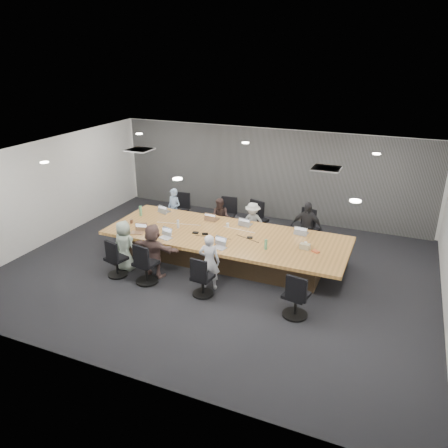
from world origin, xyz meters
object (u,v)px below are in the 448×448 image
at_px(conference_table, 226,247).
at_px(person_1, 221,218).
at_px(laptop_4, 137,233).
at_px(person_4, 124,246).
at_px(chair_0, 180,213).
at_px(laptop_2, 246,224).
at_px(laptop_0, 164,211).
at_px(laptop_5, 165,238).
at_px(snack_packet, 316,251).
at_px(chair_2, 257,223).
at_px(chair_4, 117,262).
at_px(person_0, 174,209).
at_px(chair_1, 225,219).
at_px(bottle_clear, 178,224).
at_px(stapler, 205,234).
at_px(mug_brown, 131,221).
at_px(bottle_green_right, 266,244).
at_px(laptop_1, 212,219).
at_px(laptop_6, 219,248).
at_px(chair_6, 203,280).
at_px(person_2, 253,223).
at_px(bottle_green_left, 141,211).
at_px(laptop_3, 301,233).
at_px(person_3, 306,227).
at_px(chair_7, 296,299).
at_px(chair_3, 308,233).
at_px(person_6, 209,262).
at_px(person_5, 154,251).
at_px(canvas_bag, 305,246).
at_px(chair_5, 146,266).

relative_size(conference_table, person_1, 5.23).
bearing_deg(laptop_4, person_4, -104.69).
distance_m(chair_0, laptop_2, 2.63).
bearing_deg(conference_table, laptop_0, 160.10).
height_order(laptop_5, snack_packet, snack_packet).
bearing_deg(chair_2, chair_0, 18.25).
relative_size(chair_0, chair_4, 1.02).
distance_m(chair_2, person_0, 2.47).
xyz_separation_m(chair_1, laptop_0, (-1.49, -0.90, 0.32)).
height_order(person_1, person_4, person_4).
relative_size(bottle_clear, stapler, 1.44).
bearing_deg(laptop_2, mug_brown, 27.12).
height_order(person_0, person_4, person_4).
bearing_deg(bottle_green_right, laptop_1, 146.94).
bearing_deg(chair_1, person_0, 6.03).
distance_m(laptop_6, bottle_green_right, 1.07).
height_order(chair_6, laptop_6, laptop_6).
distance_m(chair_4, snack_packet, 4.61).
distance_m(chair_1, person_2, 1.02).
distance_m(conference_table, laptop_5, 1.52).
xyz_separation_m(chair_1, chair_6, (0.90, -3.40, -0.07)).
bearing_deg(bottle_green_left, mug_brown, -81.65).
relative_size(laptop_1, laptop_3, 1.03).
bearing_deg(snack_packet, person_3, 110.50).
xyz_separation_m(person_3, bottle_green_right, (-0.53, -1.79, 0.17)).
bearing_deg(chair_4, stapler, 57.43).
xyz_separation_m(person_1, person_4, (-1.34, -2.70, 0.05)).
bearing_deg(chair_2, laptop_5, 77.67).
distance_m(chair_7, bottle_clear, 3.88).
bearing_deg(chair_4, chair_3, 57.29).
distance_m(chair_6, person_6, 0.45).
height_order(chair_1, chair_7, chair_1).
height_order(chair_4, person_5, person_5).
relative_size(conference_table, canvas_bag, 26.08).
height_order(laptop_2, laptop_6, same).
distance_m(chair_4, bottle_clear, 1.84).
bearing_deg(laptop_0, chair_5, 125.04).
xyz_separation_m(person_6, snack_packet, (2.09, 1.21, 0.11)).
xyz_separation_m(chair_1, laptop_4, (-1.34, -2.50, 0.32)).
xyz_separation_m(laptop_4, laptop_5, (0.81, 0.00, 0.00)).
bearing_deg(chair_0, laptop_6, 128.26).
bearing_deg(bottle_green_right, laptop_5, -171.51).
distance_m(laptop_1, laptop_6, 1.84).
height_order(laptop_6, stapler, stapler).
relative_size(laptop_2, person_5, 0.25).
distance_m(chair_4, person_1, 3.34).
relative_size(person_0, person_6, 0.97).
relative_size(chair_5, laptop_5, 2.73).
height_order(chair_4, laptop_5, laptop_5).
bearing_deg(bottle_green_left, bottle_green_right, -10.68).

